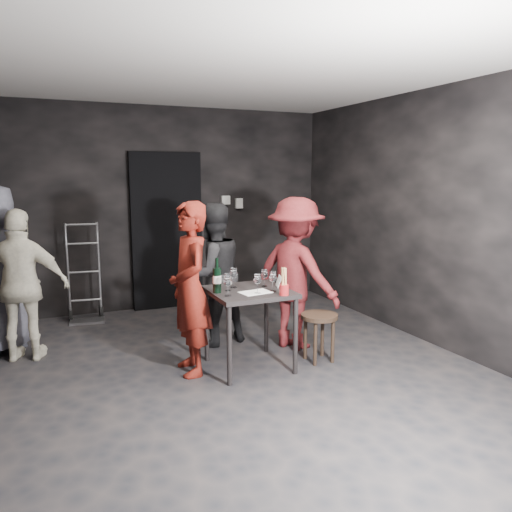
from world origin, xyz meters
name	(u,v)px	position (x,y,z in m)	size (l,w,h in m)	color
floor	(231,369)	(0.00, 0.00, 0.00)	(4.50, 5.00, 0.02)	black
ceiling	(228,68)	(0.00, 0.00, 2.70)	(4.50, 5.00, 0.02)	silver
wall_back	(165,209)	(0.00, 2.50, 1.35)	(4.50, 0.04, 2.70)	black
wall_front	(426,280)	(0.00, -2.50, 1.35)	(4.50, 0.04, 2.70)	black
wall_right	(426,218)	(2.25, 0.00, 1.35)	(0.04, 5.00, 2.70)	black
doorway	(167,231)	(0.00, 2.44, 1.05)	(0.95, 0.10, 2.10)	black
wallbox_upper	(226,200)	(0.85, 2.45, 1.45)	(0.12, 0.06, 0.12)	#B7B7B2
wallbox_lower	(239,203)	(1.05, 2.45, 1.40)	(0.10, 0.06, 0.14)	#B7B7B2
hand_truck	(86,303)	(-1.10, 2.19, 0.22)	(0.41, 0.34, 1.22)	#B2B2B7
tasting_table	(249,300)	(0.19, -0.01, 0.65)	(0.72, 0.72, 0.75)	black
stool	(319,323)	(0.87, -0.13, 0.38)	(0.36, 0.36, 0.47)	black
server_red	(190,284)	(-0.35, 0.09, 0.83)	(0.60, 0.40, 1.66)	maroon
woman_black	(212,274)	(0.09, 0.78, 0.76)	(0.74, 0.41, 1.53)	black
man_maroon	(296,269)	(0.85, 0.32, 0.83)	(1.08, 0.50, 1.66)	maroon
bystander_cream	(23,286)	(-1.75, 1.05, 0.74)	(0.87, 0.41, 1.48)	#F1E8CD
tasting_mat	(256,292)	(0.20, -0.13, 0.75)	(0.28, 0.18, 0.00)	white
wine_glass_a	(228,285)	(-0.08, -0.16, 0.85)	(0.08, 0.08, 0.20)	white
wine_glass_b	(228,281)	(-0.01, 0.03, 0.84)	(0.07, 0.07, 0.18)	white
wine_glass_c	(234,277)	(0.09, 0.13, 0.85)	(0.08, 0.08, 0.21)	white
wine_glass_d	(258,283)	(0.20, -0.18, 0.85)	(0.07, 0.07, 0.20)	white
wine_glass_e	(273,281)	(0.35, -0.17, 0.85)	(0.08, 0.08, 0.20)	white
wine_glass_f	(264,277)	(0.38, 0.07, 0.84)	(0.07, 0.07, 0.18)	white
wine_bottle	(217,279)	(-0.12, 0.00, 0.87)	(0.08, 0.08, 0.32)	black
breadstick_cup	(284,282)	(0.39, -0.32, 0.87)	(0.09, 0.09, 0.27)	maroon
reserved_card	(279,281)	(0.49, -0.01, 0.80)	(0.09, 0.14, 0.11)	white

